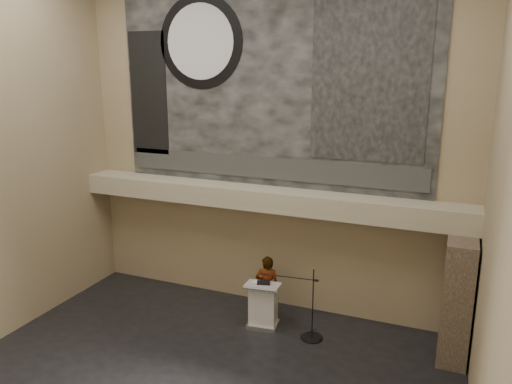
% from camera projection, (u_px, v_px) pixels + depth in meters
% --- Properties ---
extents(wall_back, '(10.00, 0.02, 8.50)m').
position_uv_depth(wall_back, '(268.00, 144.00, 12.36)').
color(wall_back, '#8D7B59').
rests_on(wall_back, floor).
extents(wall_right, '(0.02, 8.00, 8.50)m').
position_uv_depth(wall_right, '(500.00, 205.00, 6.92)').
color(wall_right, '#8D7B59').
rests_on(wall_right, floor).
extents(soffit, '(10.00, 0.80, 0.50)m').
position_uv_depth(soffit, '(262.00, 198.00, 12.32)').
color(soffit, tan).
rests_on(soffit, wall_back).
extents(sprinkler_left, '(0.04, 0.04, 0.06)m').
position_uv_depth(sprinkler_left, '(204.00, 203.00, 12.94)').
color(sprinkler_left, '#B2893D').
rests_on(sprinkler_left, soffit).
extents(sprinkler_right, '(0.04, 0.04, 0.06)m').
position_uv_depth(sprinkler_right, '(337.00, 218.00, 11.64)').
color(sprinkler_right, '#B2893D').
rests_on(sprinkler_right, soffit).
extents(banner, '(8.00, 0.05, 5.00)m').
position_uv_depth(banner, '(268.00, 84.00, 11.98)').
color(banner, black).
rests_on(banner, wall_back).
extents(banner_text_strip, '(7.76, 0.02, 0.55)m').
position_uv_depth(banner_text_strip, '(267.00, 168.00, 12.44)').
color(banner_text_strip, '#2A2A2A').
rests_on(banner_text_strip, banner).
extents(banner_clock_rim, '(2.30, 0.02, 2.30)m').
position_uv_depth(banner_clock_rim, '(200.00, 42.00, 12.36)').
color(banner_clock_rim, black).
rests_on(banner_clock_rim, banner).
extents(banner_clock_face, '(1.84, 0.02, 1.84)m').
position_uv_depth(banner_clock_face, '(200.00, 42.00, 12.34)').
color(banner_clock_face, silver).
rests_on(banner_clock_face, banner).
extents(banner_building_print, '(2.60, 0.02, 3.60)m').
position_uv_depth(banner_building_print, '(369.00, 81.00, 11.03)').
color(banner_building_print, black).
rests_on(banner_building_print, banner).
extents(banner_brick_print, '(1.10, 0.02, 3.20)m').
position_uv_depth(banner_brick_print, '(149.00, 94.00, 13.27)').
color(banner_brick_print, black).
rests_on(banner_brick_print, banner).
extents(stone_pier, '(0.60, 1.40, 2.70)m').
position_uv_depth(stone_pier, '(457.00, 297.00, 10.59)').
color(stone_pier, '#403327').
rests_on(stone_pier, floor).
extents(lectern, '(0.87, 0.67, 1.14)m').
position_uv_depth(lectern, '(263.00, 305.00, 11.99)').
color(lectern, silver).
rests_on(lectern, floor).
extents(binder, '(0.38, 0.34, 0.04)m').
position_uv_depth(binder, '(263.00, 283.00, 11.84)').
color(binder, black).
rests_on(binder, lectern).
extents(papers, '(0.24, 0.32, 0.00)m').
position_uv_depth(papers, '(256.00, 283.00, 11.87)').
color(papers, silver).
rests_on(papers, lectern).
extents(speaker_person, '(0.66, 0.51, 1.63)m').
position_uv_depth(speaker_person, '(267.00, 287.00, 12.31)').
color(speaker_person, silver).
rests_on(speaker_person, floor).
extents(mic_stand, '(1.41, 0.52, 1.71)m').
position_uv_depth(mic_stand, '(310.00, 328.00, 11.51)').
color(mic_stand, black).
rests_on(mic_stand, floor).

